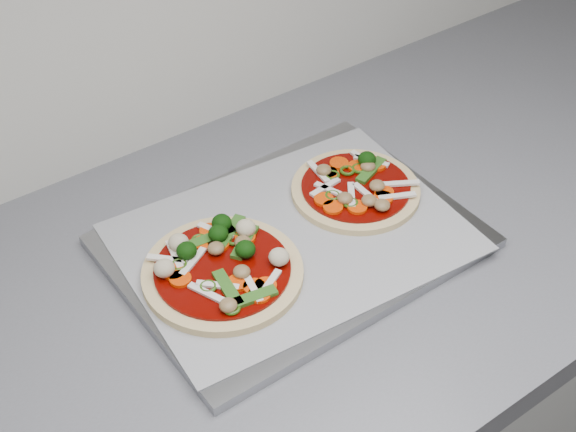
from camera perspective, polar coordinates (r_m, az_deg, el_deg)
baking_tray at (r=0.97m, az=0.32°, el=-1.83°), size 0.42×0.31×0.01m
parchment at (r=0.97m, az=0.32°, el=-1.50°), size 0.42×0.32×0.00m
pizza_left at (r=0.92m, az=-4.71°, el=-3.59°), size 0.19×0.19×0.03m
pizza_right at (r=1.03m, az=4.86°, el=2.03°), size 0.20×0.20×0.03m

